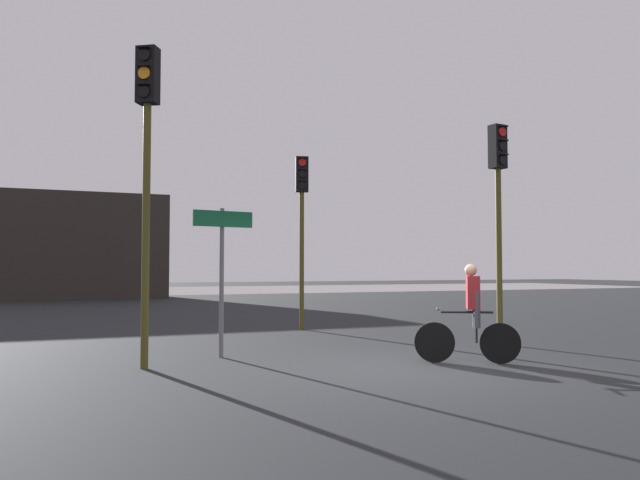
# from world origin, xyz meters

# --- Properties ---
(ground_plane) EXTENTS (120.00, 120.00, 0.00)m
(ground_plane) POSITION_xyz_m (0.00, 0.00, 0.00)
(ground_plane) COLOR black
(water_strip) EXTENTS (80.00, 16.00, 0.01)m
(water_strip) POSITION_xyz_m (0.00, 35.73, 0.00)
(water_strip) COLOR gray
(water_strip) RESTS_ON ground
(traffic_light_center) EXTENTS (0.37, 0.39, 4.39)m
(traffic_light_center) POSITION_xyz_m (0.61, 6.49, 3.05)
(traffic_light_center) COLOR #4C4719
(traffic_light_center) RESTS_ON ground
(traffic_light_near_right) EXTENTS (0.35, 0.37, 4.50)m
(traffic_light_near_right) POSITION_xyz_m (3.27, 2.08, 3.12)
(traffic_light_near_right) COLOR #4C4719
(traffic_light_near_right) RESTS_ON ground
(traffic_light_near_left) EXTENTS (0.40, 0.42, 5.03)m
(traffic_light_near_left) POSITION_xyz_m (-3.80, 1.66, 3.46)
(traffic_light_near_left) COLOR #4C4719
(traffic_light_near_left) RESTS_ON ground
(direction_sign_post) EXTENTS (1.09, 0.19, 2.60)m
(direction_sign_post) POSITION_xyz_m (-2.41, 2.40, 1.70)
(direction_sign_post) COLOR slate
(direction_sign_post) RESTS_ON ground
(cyclist) EXTENTS (1.51, 0.88, 1.62)m
(cyclist) POSITION_xyz_m (1.21, 0.22, 0.82)
(cyclist) COLOR black
(cyclist) RESTS_ON ground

